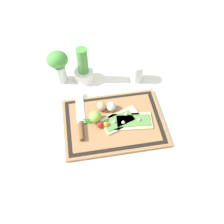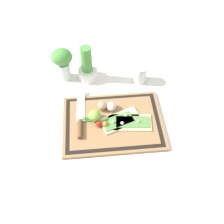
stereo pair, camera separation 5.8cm
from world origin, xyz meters
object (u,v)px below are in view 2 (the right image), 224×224
(egg_pink, at_px, (111,107))
(cherry_tomato_red, at_px, (99,124))
(herb_pot, at_px, (87,68))
(pizza_slice_far, at_px, (120,121))
(knife, at_px, (80,120))
(cherry_tomato_yellow, at_px, (105,124))
(herb_glass, at_px, (62,62))
(egg_brown, at_px, (102,106))
(lime, at_px, (95,116))
(sauce_jar, at_px, (140,75))
(pizza_slice_near, at_px, (130,122))

(egg_pink, relative_size, cherry_tomato_red, 1.80)
(herb_pot, bearing_deg, pizza_slice_far, -66.45)
(knife, relative_size, cherry_tomato_yellow, 11.49)
(pizza_slice_far, relative_size, knife, 0.69)
(cherry_tomato_yellow, relative_size, herb_glass, 0.14)
(herb_pot, bearing_deg, egg_brown, -75.50)
(egg_pink, height_order, lime, lime)
(cherry_tomato_yellow, height_order, herb_glass, herb_glass)
(cherry_tomato_yellow, bearing_deg, sauce_jar, 54.48)
(pizza_slice_near, bearing_deg, knife, 172.46)
(egg_pink, xyz_separation_m, cherry_tomato_red, (-0.07, -0.09, -0.01))
(pizza_slice_near, height_order, lime, lime)
(herb_glass, bearing_deg, knife, -76.16)
(egg_pink, bearing_deg, pizza_slice_far, -64.85)
(herb_glass, bearing_deg, egg_pink, -48.61)
(cherry_tomato_red, bearing_deg, herb_pot, 96.68)
(egg_pink, height_order, herb_pot, herb_pot)
(egg_brown, bearing_deg, pizza_slice_near, -38.37)
(lime, height_order, herb_glass, herb_glass)
(pizza_slice_far, height_order, egg_brown, egg_brown)
(pizza_slice_far, height_order, herb_glass, herb_glass)
(herb_pot, bearing_deg, knife, -98.58)
(herb_glass, bearing_deg, sauce_jar, -8.76)
(pizza_slice_near, distance_m, sauce_jar, 0.31)
(egg_pink, distance_m, lime, 0.10)
(egg_pink, bearing_deg, knife, -158.50)
(pizza_slice_near, distance_m, cherry_tomato_red, 0.15)
(egg_pink, xyz_separation_m, herb_pot, (-0.11, 0.25, 0.03))
(knife, xyz_separation_m, herb_glass, (-0.08, 0.32, 0.09))
(cherry_tomato_red, relative_size, herb_pot, 0.14)
(egg_pink, relative_size, cherry_tomato_yellow, 2.00)
(lime, bearing_deg, knife, -175.68)
(egg_brown, bearing_deg, cherry_tomato_yellow, -86.22)
(knife, distance_m, herb_pot, 0.32)
(knife, relative_size, cherry_tomato_red, 10.34)
(knife, height_order, herb_pot, herb_pot)
(pizza_slice_far, height_order, sauce_jar, sauce_jar)
(sauce_jar, bearing_deg, herb_glass, 171.24)
(cherry_tomato_yellow, bearing_deg, knife, 162.57)
(herb_pot, relative_size, herb_glass, 1.08)
(pizza_slice_near, xyz_separation_m, herb_glass, (-0.32, 0.36, 0.09))
(pizza_slice_near, height_order, egg_brown, egg_brown)
(egg_brown, distance_m, egg_pink, 0.05)
(pizza_slice_far, distance_m, egg_pink, 0.09)
(egg_pink, xyz_separation_m, cherry_tomato_yellow, (-0.04, -0.10, -0.01))
(lime, bearing_deg, cherry_tomato_yellow, -42.30)
(cherry_tomato_red, xyz_separation_m, sauce_jar, (0.24, 0.30, 0.01))
(cherry_tomato_red, relative_size, cherry_tomato_yellow, 1.11)
(egg_brown, relative_size, herb_pot, 0.26)
(herb_pot, bearing_deg, egg_pink, -66.96)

